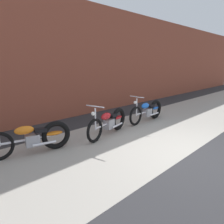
{
  "coord_description": "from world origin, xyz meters",
  "views": [
    {
      "loc": [
        -4.5,
        -1.93,
        2.14
      ],
      "look_at": [
        -0.44,
        2.21,
        0.75
      ],
      "focal_mm": 32.75,
      "sensor_mm": 36.0,
      "label": 1
    }
  ],
  "objects": [
    {
      "name": "brick_building_wall",
      "position": [
        0.0,
        5.2,
        2.25
      ],
      "size": [
        36.0,
        0.5,
        4.51
      ],
      "primitive_type": "cube",
      "color": "brown",
      "rests_on": "ground"
    },
    {
      "name": "ground_plane",
      "position": [
        0.0,
        0.0,
        0.0
      ],
      "size": [
        80.0,
        80.0,
        0.0
      ],
      "primitive_type": "plane",
      "color": "#2D2D30"
    },
    {
      "name": "motorcycle_orange",
      "position": [
        -2.57,
        2.67,
        0.4
      ],
      "size": [
        1.98,
        0.74,
        1.03
      ],
      "rotation": [
        0.0,
        0.0,
        2.91
      ],
      "color": "black",
      "rests_on": "ground"
    },
    {
      "name": "motorcycle_red",
      "position": [
        -0.33,
        2.4,
        0.4
      ],
      "size": [
        1.97,
        0.74,
        1.03
      ],
      "rotation": [
        0.0,
        0.0,
        3.38
      ],
      "color": "black",
      "rests_on": "ground"
    },
    {
      "name": "motorcycle_blue",
      "position": [
        1.74,
        2.46,
        0.4
      ],
      "size": [
        2.01,
        0.58,
        1.03
      ],
      "rotation": [
        0.0,
        0.0,
        3.19
      ],
      "color": "black",
      "rests_on": "ground"
    },
    {
      "name": "sidewalk_slab",
      "position": [
        0.0,
        1.75,
        0.0
      ],
      "size": [
        36.0,
        3.5,
        0.01
      ],
      "primitive_type": "cube",
      "color": "#9E998E",
      "rests_on": "ground"
    }
  ]
}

